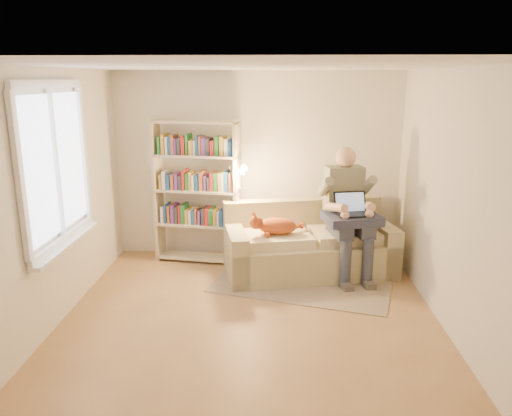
{
  "coord_description": "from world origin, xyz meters",
  "views": [
    {
      "loc": [
        0.25,
        -4.7,
        2.49
      ],
      "look_at": [
        0.03,
        1.0,
        1.01
      ],
      "focal_mm": 35.0,
      "sensor_mm": 36.0,
      "label": 1
    }
  ],
  "objects_px": {
    "person": "(347,206)",
    "bookshelf": "(197,185)",
    "laptop": "(358,209)",
    "sofa": "(308,248)",
    "cat": "(272,226)"
  },
  "relations": [
    {
      "from": "sofa",
      "to": "bookshelf",
      "type": "relative_size",
      "value": 1.17
    },
    {
      "from": "sofa",
      "to": "cat",
      "type": "relative_size",
      "value": 3.26
    },
    {
      "from": "bookshelf",
      "to": "person",
      "type": "bearing_deg",
      "value": -3.36
    },
    {
      "from": "laptop",
      "to": "cat",
      "type": "bearing_deg",
      "value": 169.76
    },
    {
      "from": "bookshelf",
      "to": "laptop",
      "type": "bearing_deg",
      "value": -6.5
    },
    {
      "from": "sofa",
      "to": "bookshelf",
      "type": "distance_m",
      "value": 1.72
    },
    {
      "from": "cat",
      "to": "sofa",
      "type": "bearing_deg",
      "value": 14.77
    },
    {
      "from": "laptop",
      "to": "bookshelf",
      "type": "bearing_deg",
      "value": 152.79
    },
    {
      "from": "cat",
      "to": "laptop",
      "type": "relative_size",
      "value": 1.52
    },
    {
      "from": "cat",
      "to": "bookshelf",
      "type": "distance_m",
      "value": 1.25
    },
    {
      "from": "person",
      "to": "bookshelf",
      "type": "xyz_separation_m",
      "value": [
        -1.98,
        0.42,
        0.17
      ]
    },
    {
      "from": "person",
      "to": "bookshelf",
      "type": "height_order",
      "value": "bookshelf"
    },
    {
      "from": "sofa",
      "to": "laptop",
      "type": "height_order",
      "value": "laptop"
    },
    {
      "from": "cat",
      "to": "person",
      "type": "bearing_deg",
      "value": -1.4
    },
    {
      "from": "sofa",
      "to": "laptop",
      "type": "bearing_deg",
      "value": -31.7
    }
  ]
}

